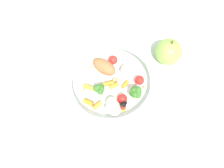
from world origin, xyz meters
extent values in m
plane|color=silver|center=(0.00, 0.00, 0.00)|extent=(2.40, 2.40, 0.00)
cylinder|color=white|center=(-0.02, 0.00, 0.00)|extent=(0.21, 0.21, 0.01)
torus|color=white|center=(-0.02, 0.00, 0.05)|extent=(0.22, 0.22, 0.01)
ellipsoid|color=#9E663D|center=(-0.02, -0.06, 0.03)|extent=(0.07, 0.08, 0.04)
cylinder|color=#7FAD5B|center=(0.02, 0.00, 0.02)|extent=(0.01, 0.01, 0.02)
sphere|color=#386B28|center=(0.02, 0.00, 0.04)|extent=(0.02, 0.02, 0.02)
sphere|color=#386B28|center=(0.02, 0.01, 0.04)|extent=(0.02, 0.02, 0.02)
sphere|color=#386B28|center=(0.01, 0.01, 0.04)|extent=(0.01, 0.01, 0.01)
sphere|color=#386B28|center=(0.01, 0.00, 0.03)|extent=(0.02, 0.02, 0.02)
sphere|color=#386B28|center=(0.02, 0.00, 0.04)|extent=(0.01, 0.01, 0.01)
cylinder|color=#8EB766|center=(-0.06, 0.05, 0.02)|extent=(0.01, 0.01, 0.02)
sphere|color=#386B28|center=(-0.05, 0.05, 0.04)|extent=(0.02, 0.02, 0.02)
sphere|color=#386B28|center=(-0.06, 0.05, 0.04)|extent=(0.02, 0.02, 0.02)
sphere|color=#386B28|center=(-0.07, 0.06, 0.04)|extent=(0.02, 0.02, 0.02)
sphere|color=#386B28|center=(-0.07, 0.05, 0.04)|extent=(0.02, 0.02, 0.02)
sphere|color=#386B28|center=(-0.07, 0.04, 0.04)|extent=(0.02, 0.02, 0.02)
sphere|color=#386B28|center=(-0.06, 0.04, 0.04)|extent=(0.02, 0.02, 0.02)
sphere|color=#386B28|center=(-0.06, 0.04, 0.04)|extent=(0.02, 0.02, 0.02)
sphere|color=silver|center=(-0.07, -0.03, 0.02)|extent=(0.02, 0.02, 0.02)
sphere|color=silver|center=(-0.08, -0.03, 0.02)|extent=(0.02, 0.02, 0.02)
sphere|color=silver|center=(-0.08, -0.03, 0.03)|extent=(0.02, 0.02, 0.02)
sphere|color=silver|center=(-0.07, -0.04, 0.02)|extent=(0.02, 0.02, 0.02)
sphere|color=silver|center=(0.01, 0.06, 0.02)|extent=(0.03, 0.03, 0.03)
sphere|color=silver|center=(0.00, 0.06, 0.02)|extent=(0.03, 0.03, 0.03)
sphere|color=silver|center=(0.00, 0.06, 0.03)|extent=(0.03, 0.03, 0.03)
sphere|color=silver|center=(0.00, 0.04, 0.02)|extent=(0.03, 0.03, 0.03)
cube|color=yellow|center=(-0.02, 0.07, 0.01)|extent=(0.01, 0.02, 0.00)
cylinder|color=red|center=(-0.02, 0.07, 0.02)|extent=(0.01, 0.01, 0.02)
sphere|color=black|center=(-0.02, 0.07, 0.04)|extent=(0.01, 0.01, 0.01)
sphere|color=black|center=(-0.02, 0.07, 0.04)|extent=(0.01, 0.01, 0.01)
sphere|color=black|center=(-0.03, 0.07, 0.04)|extent=(0.01, 0.01, 0.01)
cylinder|color=orange|center=(-0.05, 0.01, 0.01)|extent=(0.03, 0.02, 0.01)
cylinder|color=orange|center=(0.05, 0.02, 0.02)|extent=(0.03, 0.03, 0.01)
cylinder|color=orange|center=(0.04, -0.02, 0.01)|extent=(0.03, 0.03, 0.01)
cylinder|color=orange|center=(-0.01, -0.01, 0.01)|extent=(0.03, 0.02, 0.01)
cylinder|color=orange|center=(0.04, 0.04, 0.01)|extent=(0.03, 0.02, 0.01)
cylinder|color=orange|center=(-0.02, 0.00, 0.01)|extent=(0.03, 0.01, 0.01)
sphere|color=red|center=(-0.09, 0.01, 0.02)|extent=(0.03, 0.03, 0.03)
sphere|color=red|center=(-0.05, -0.07, 0.02)|extent=(0.03, 0.03, 0.03)
sphere|color=red|center=(-0.03, 0.05, 0.02)|extent=(0.03, 0.03, 0.03)
sphere|color=tan|center=(0.02, -0.07, 0.01)|extent=(0.01, 0.01, 0.01)
sphere|color=#D1B775|center=(0.06, -0.02, 0.01)|extent=(0.01, 0.01, 0.01)
sphere|color=#D1B775|center=(-0.10, 0.00, 0.01)|extent=(0.01, 0.01, 0.01)
sphere|color=#D1B775|center=(-0.10, 0.04, 0.01)|extent=(0.01, 0.01, 0.01)
sphere|color=tan|center=(-0.04, -0.01, 0.01)|extent=(0.01, 0.01, 0.01)
sphere|color=tan|center=(-0.03, -0.02, 0.01)|extent=(0.01, 0.01, 0.01)
sphere|color=#8CB74C|center=(-0.20, -0.03, 0.04)|extent=(0.07, 0.07, 0.07)
cylinder|color=brown|center=(-0.20, -0.03, 0.08)|extent=(0.00, 0.00, 0.01)
cube|color=white|center=(0.19, -0.10, 0.00)|extent=(0.12, 0.13, 0.01)
camera|label=1|loc=(0.08, 0.24, 0.55)|focal=36.04mm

